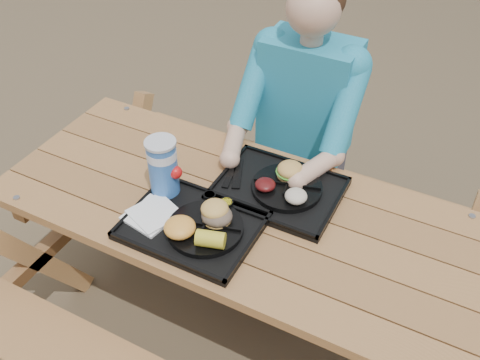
% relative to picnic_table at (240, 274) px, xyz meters
% --- Properties ---
extents(ground, '(60.00, 60.00, 0.00)m').
position_rel_picnic_table_xyz_m(ground, '(0.00, 0.00, -0.38)').
color(ground, '#999999').
rests_on(ground, ground).
extents(picnic_table, '(1.80, 1.49, 0.75)m').
position_rel_picnic_table_xyz_m(picnic_table, '(0.00, 0.00, 0.00)').
color(picnic_table, '#999999').
rests_on(picnic_table, ground).
extents(tray_near, '(0.45, 0.35, 0.02)m').
position_rel_picnic_table_xyz_m(tray_near, '(-0.10, -0.17, 0.39)').
color(tray_near, black).
rests_on(tray_near, picnic_table).
extents(tray_far, '(0.45, 0.35, 0.02)m').
position_rel_picnic_table_xyz_m(tray_far, '(0.09, 0.14, 0.39)').
color(tray_far, black).
rests_on(tray_far, picnic_table).
extents(plate_near, '(0.26, 0.26, 0.02)m').
position_rel_picnic_table_xyz_m(plate_near, '(-0.04, -0.17, 0.41)').
color(plate_near, black).
rests_on(plate_near, tray_near).
extents(plate_far, '(0.26, 0.26, 0.02)m').
position_rel_picnic_table_xyz_m(plate_far, '(0.12, 0.15, 0.41)').
color(plate_far, black).
rests_on(plate_far, tray_far).
extents(napkin_stack, '(0.18, 0.18, 0.02)m').
position_rel_picnic_table_xyz_m(napkin_stack, '(-0.24, -0.20, 0.40)').
color(napkin_stack, white).
rests_on(napkin_stack, tray_near).
extents(soda_cup, '(0.11, 0.11, 0.21)m').
position_rel_picnic_table_xyz_m(soda_cup, '(-0.27, -0.06, 0.50)').
color(soda_cup, '#164FA5').
rests_on(soda_cup, tray_near).
extents(condiment_bbq, '(0.04, 0.04, 0.03)m').
position_rel_picnic_table_xyz_m(condiment_bbq, '(-0.11, -0.03, 0.41)').
color(condiment_bbq, black).
rests_on(condiment_bbq, tray_near).
extents(condiment_mustard, '(0.05, 0.05, 0.03)m').
position_rel_picnic_table_xyz_m(condiment_mustard, '(-0.03, -0.04, 0.41)').
color(condiment_mustard, gold).
rests_on(condiment_mustard, tray_near).
extents(sandwich, '(0.10, 0.10, 0.10)m').
position_rel_picnic_table_xyz_m(sandwich, '(-0.02, -0.13, 0.47)').
color(sandwich, gold).
rests_on(sandwich, plate_near).
extents(mac_cheese, '(0.11, 0.11, 0.05)m').
position_rel_picnic_table_xyz_m(mac_cheese, '(-0.10, -0.24, 0.44)').
color(mac_cheese, '#F3AA40').
rests_on(mac_cheese, plate_near).
extents(corn_cob, '(0.12, 0.12, 0.06)m').
position_rel_picnic_table_xyz_m(corn_cob, '(0.02, -0.24, 0.44)').
color(corn_cob, yellow).
rests_on(corn_cob, plate_near).
extents(cutlery_far, '(0.09, 0.17, 0.01)m').
position_rel_picnic_table_xyz_m(cutlery_far, '(-0.08, 0.14, 0.40)').
color(cutlery_far, black).
rests_on(cutlery_far, tray_far).
extents(burger, '(0.10, 0.10, 0.09)m').
position_rel_picnic_table_xyz_m(burger, '(0.11, 0.20, 0.46)').
color(burger, gold).
rests_on(burger, plate_far).
extents(baked_beans, '(0.08, 0.08, 0.03)m').
position_rel_picnic_table_xyz_m(baked_beans, '(0.05, 0.09, 0.43)').
color(baked_beans, '#521011').
rests_on(baked_beans, plate_far).
extents(potato_salad, '(0.08, 0.08, 0.04)m').
position_rel_picnic_table_xyz_m(potato_salad, '(0.18, 0.08, 0.44)').
color(potato_salad, beige).
rests_on(potato_salad, plate_far).
extents(diner, '(0.48, 0.84, 1.28)m').
position_rel_picnic_table_xyz_m(diner, '(0.00, 0.60, 0.27)').
color(diner, teal).
rests_on(diner, ground).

